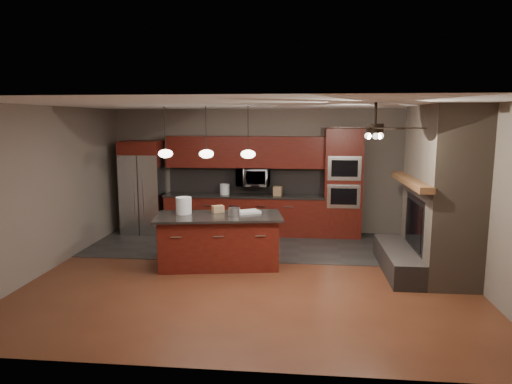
# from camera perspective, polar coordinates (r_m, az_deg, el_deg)

# --- Properties ---
(ground) EXTENTS (7.00, 7.00, 0.00)m
(ground) POSITION_cam_1_polar(r_m,az_deg,el_deg) (7.79, -0.45, -10.19)
(ground) COLOR brown
(ground) RESTS_ON ground
(ceiling) EXTENTS (7.00, 6.00, 0.02)m
(ceiling) POSITION_cam_1_polar(r_m,az_deg,el_deg) (7.36, -0.47, 10.87)
(ceiling) COLOR white
(ceiling) RESTS_ON back_wall
(back_wall) EXTENTS (7.00, 0.02, 2.80)m
(back_wall) POSITION_cam_1_polar(r_m,az_deg,el_deg) (10.41, 1.31, 2.60)
(back_wall) COLOR #6F6359
(back_wall) RESTS_ON ground
(right_wall) EXTENTS (0.02, 6.00, 2.80)m
(right_wall) POSITION_cam_1_polar(r_m,az_deg,el_deg) (7.89, 25.72, -0.36)
(right_wall) COLOR #6F6359
(right_wall) RESTS_ON ground
(left_wall) EXTENTS (0.02, 6.00, 2.80)m
(left_wall) POSITION_cam_1_polar(r_m,az_deg,el_deg) (8.56, -24.46, 0.39)
(left_wall) COLOR #6F6359
(left_wall) RESTS_ON ground
(slate_tile_patch) EXTENTS (7.00, 2.40, 0.01)m
(slate_tile_patch) POSITION_cam_1_polar(r_m,az_deg,el_deg) (9.50, 0.72, -6.61)
(slate_tile_patch) COLOR #2E2C2A
(slate_tile_patch) RESTS_ON ground
(fireplace_column) EXTENTS (1.30, 2.10, 2.80)m
(fireplace_column) POSITION_cam_1_polar(r_m,az_deg,el_deg) (8.14, 21.66, -0.57)
(fireplace_column) COLOR #736252
(fireplace_column) RESTS_ON ground
(back_cabinetry) EXTENTS (3.59, 0.64, 2.20)m
(back_cabinetry) POSITION_cam_1_polar(r_m,az_deg,el_deg) (10.27, -1.46, -0.34)
(back_cabinetry) COLOR #611B11
(back_cabinetry) RESTS_ON ground
(oven_tower) EXTENTS (0.80, 0.63, 2.38)m
(oven_tower) POSITION_cam_1_polar(r_m,az_deg,el_deg) (10.14, 10.79, 1.08)
(oven_tower) COLOR #611B11
(oven_tower) RESTS_ON ground
(microwave) EXTENTS (0.73, 0.41, 0.50)m
(microwave) POSITION_cam_1_polar(r_m,az_deg,el_deg) (10.20, -0.34, 1.90)
(microwave) COLOR silver
(microwave) RESTS_ON back_cabinetry
(refrigerator) EXTENTS (0.90, 0.75, 2.10)m
(refrigerator) POSITION_cam_1_polar(r_m,az_deg,el_deg) (10.66, -13.90, 0.59)
(refrigerator) COLOR silver
(refrigerator) RESTS_ON ground
(kitchen_island) EXTENTS (2.31, 1.32, 0.92)m
(kitchen_island) POSITION_cam_1_polar(r_m,az_deg,el_deg) (8.08, -4.65, -6.06)
(kitchen_island) COLOR #611B11
(kitchen_island) RESTS_ON ground
(white_bucket) EXTENTS (0.38, 0.38, 0.30)m
(white_bucket) POSITION_cam_1_polar(r_m,az_deg,el_deg) (8.14, -9.02, -1.68)
(white_bucket) COLOR white
(white_bucket) RESTS_ON kitchen_island
(paint_can) EXTENTS (0.24, 0.24, 0.14)m
(paint_can) POSITION_cam_1_polar(r_m,az_deg,el_deg) (7.92, -2.72, -2.46)
(paint_can) COLOR #BCBCC1
(paint_can) RESTS_ON kitchen_island
(paint_tray) EXTENTS (0.50, 0.45, 0.04)m
(paint_tray) POSITION_cam_1_polar(r_m,az_deg,el_deg) (8.13, -1.04, -2.49)
(paint_tray) COLOR silver
(paint_tray) RESTS_ON kitchen_island
(cardboard_box) EXTENTS (0.24, 0.22, 0.12)m
(cardboard_box) POSITION_cam_1_polar(r_m,az_deg,el_deg) (8.20, -4.78, -2.13)
(cardboard_box) COLOR #AA8257
(cardboard_box) RESTS_ON kitchen_island
(counter_bucket) EXTENTS (0.26, 0.26, 0.24)m
(counter_bucket) POSITION_cam_1_polar(r_m,az_deg,el_deg) (10.27, -3.94, 0.36)
(counter_bucket) COLOR white
(counter_bucket) RESTS_ON back_cabinetry
(counter_box) EXTENTS (0.21, 0.17, 0.21)m
(counter_box) POSITION_cam_1_polar(r_m,az_deg,el_deg) (10.10, 2.74, 0.12)
(counter_box) COLOR #9C7550
(counter_box) RESTS_ON back_cabinetry
(pendant_left) EXTENTS (0.26, 0.26, 0.92)m
(pendant_left) POSITION_cam_1_polar(r_m,az_deg,el_deg) (8.40, -11.25, 4.76)
(pendant_left) COLOR black
(pendant_left) RESTS_ON ceiling
(pendant_center) EXTENTS (0.26, 0.26, 0.92)m
(pendant_center) POSITION_cam_1_polar(r_m,az_deg,el_deg) (8.21, -6.22, 4.79)
(pendant_center) COLOR black
(pendant_center) RESTS_ON ceiling
(pendant_right) EXTENTS (0.26, 0.26, 0.92)m
(pendant_right) POSITION_cam_1_polar(r_m,az_deg,el_deg) (8.09, -0.99, 4.78)
(pendant_right) COLOR black
(pendant_right) RESTS_ON ceiling
(ceiling_fan) EXTENTS (1.27, 1.33, 0.41)m
(ceiling_fan) POSITION_cam_1_polar(r_m,az_deg,el_deg) (6.59, 14.65, 7.82)
(ceiling_fan) COLOR black
(ceiling_fan) RESTS_ON ceiling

